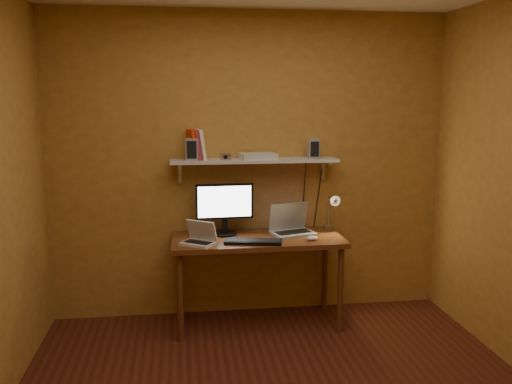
{
  "coord_description": "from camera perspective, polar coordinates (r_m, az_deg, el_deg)",
  "views": [
    {
      "loc": [
        -0.59,
        -2.98,
        1.89
      ],
      "look_at": [
        -0.01,
        1.18,
        1.15
      ],
      "focal_mm": 38.0,
      "sensor_mm": 36.0,
      "label": 1
    }
  ],
  "objects": [
    {
      "name": "room",
      "position": [
        3.1,
        3.17,
        -1.0
      ],
      "size": [
        3.44,
        3.24,
        2.64
      ],
      "color": "#542215",
      "rests_on": "ground"
    },
    {
      "name": "desk",
      "position": [
        4.48,
        0.17,
        -5.86
      ],
      "size": [
        1.4,
        0.6,
        0.75
      ],
      "color": "brown",
      "rests_on": "ground"
    },
    {
      "name": "wall_shelf",
      "position": [
        4.53,
        -0.17,
        3.29
      ],
      "size": [
        1.4,
        0.25,
        0.21
      ],
      "color": "silver",
      "rests_on": "room"
    },
    {
      "name": "monitor",
      "position": [
        4.49,
        -3.32,
        -1.51
      ],
      "size": [
        0.48,
        0.21,
        0.43
      ],
      "rotation": [
        0.0,
        0.0,
        0.03
      ],
      "color": "black",
      "rests_on": "desk"
    },
    {
      "name": "laptop",
      "position": [
        4.58,
        3.7,
        -3.54
      ],
      "size": [
        0.4,
        0.33,
        0.26
      ],
      "rotation": [
        0.0,
        0.0,
        0.27
      ],
      "color": "gray",
      "rests_on": "desk"
    },
    {
      "name": "netbook",
      "position": [
        4.27,
        -5.95,
        -4.79
      ],
      "size": [
        0.31,
        0.29,
        0.19
      ],
      "rotation": [
        0.0,
        0.0,
        -0.6
      ],
      "color": "silver",
      "rests_on": "desk"
    },
    {
      "name": "keyboard",
      "position": [
        4.28,
        -0.28,
        -5.24
      ],
      "size": [
        0.47,
        0.25,
        0.02
      ],
      "primitive_type": "cube",
      "rotation": [
        0.0,
        0.0,
        -0.23
      ],
      "color": "black",
      "rests_on": "desk"
    },
    {
      "name": "mouse",
      "position": [
        4.39,
        5.95,
        -4.84
      ],
      "size": [
        0.11,
        0.09,
        0.04
      ],
      "primitive_type": "ellipsoid",
      "rotation": [
        0.0,
        0.0,
        0.27
      ],
      "color": "silver",
      "rests_on": "desk"
    },
    {
      "name": "desk_lamp",
      "position": [
        4.66,
        8.02,
        -1.6
      ],
      "size": [
        0.09,
        0.23,
        0.38
      ],
      "color": "silver",
      "rests_on": "desk"
    },
    {
      "name": "speaker_left",
      "position": [
        4.46,
        -6.63,
        4.5
      ],
      "size": [
        0.12,
        0.12,
        0.18
      ],
      "primitive_type": "cube",
      "rotation": [
        0.0,
        0.0,
        -0.26
      ],
      "color": "gray",
      "rests_on": "wall_shelf"
    },
    {
      "name": "speaker_right",
      "position": [
        4.6,
        6.08,
        4.57
      ],
      "size": [
        0.09,
        0.09,
        0.16
      ],
      "primitive_type": "cube",
      "rotation": [
        0.0,
        0.0,
        -0.02
      ],
      "color": "gray",
      "rests_on": "wall_shelf"
    },
    {
      "name": "books",
      "position": [
        4.49,
        -6.34,
        4.98
      ],
      "size": [
        0.17,
        0.18,
        0.25
      ],
      "color": "red",
      "rests_on": "wall_shelf"
    },
    {
      "name": "shelf_camera",
      "position": [
        4.45,
        -3.19,
        3.72
      ],
      "size": [
        0.1,
        0.05,
        0.06
      ],
      "color": "silver",
      "rests_on": "wall_shelf"
    },
    {
      "name": "router",
      "position": [
        4.53,
        0.2,
        3.81
      ],
      "size": [
        0.32,
        0.24,
        0.05
      ],
      "primitive_type": "cube",
      "rotation": [
        0.0,
        0.0,
        0.14
      ],
      "color": "silver",
      "rests_on": "wall_shelf"
    }
  ]
}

